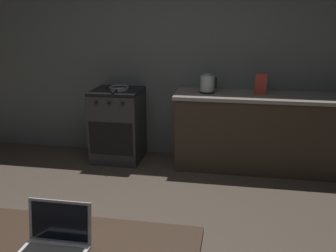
# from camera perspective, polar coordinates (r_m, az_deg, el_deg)

# --- Properties ---
(back_wall) EXTENTS (6.40, 0.10, 2.63)m
(back_wall) POSITION_cam_1_polar(r_m,az_deg,el_deg) (4.86, 3.34, 10.60)
(back_wall) COLOR #5B6260
(back_wall) RESTS_ON ground_plane
(kitchen_counter) EXTENTS (2.16, 0.64, 0.91)m
(kitchen_counter) POSITION_cam_1_polar(r_m,az_deg,el_deg) (4.67, 14.44, -0.89)
(kitchen_counter) COLOR #382D23
(kitchen_counter) RESTS_ON ground_plane
(stove_oven) EXTENTS (0.60, 0.62, 0.91)m
(stove_oven) POSITION_cam_1_polar(r_m,az_deg,el_deg) (4.86, -7.52, 0.17)
(stove_oven) COLOR #2D2D30
(stove_oven) RESTS_ON ground_plane
(laptop) EXTENTS (0.32, 0.25, 0.23)m
(laptop) POSITION_cam_1_polar(r_m,az_deg,el_deg) (1.94, -16.86, -16.69)
(laptop) COLOR silver
(laptop) RESTS_ON dining_table
(electric_kettle) EXTENTS (0.20, 0.18, 0.22)m
(electric_kettle) POSITION_cam_1_polar(r_m,az_deg,el_deg) (4.53, 5.95, 6.31)
(electric_kettle) COLOR black
(electric_kettle) RESTS_ON kitchen_counter
(frying_pan) EXTENTS (0.24, 0.42, 0.05)m
(frying_pan) POSITION_cam_1_polar(r_m,az_deg,el_deg) (4.72, -7.38, 5.66)
(frying_pan) COLOR gray
(frying_pan) RESTS_ON stove_oven
(cereal_box) EXTENTS (0.13, 0.05, 0.24)m
(cereal_box) POSITION_cam_1_polar(r_m,az_deg,el_deg) (4.55, 13.76, 6.15)
(cereal_box) COLOR #B2382D
(cereal_box) RESTS_ON kitchen_counter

